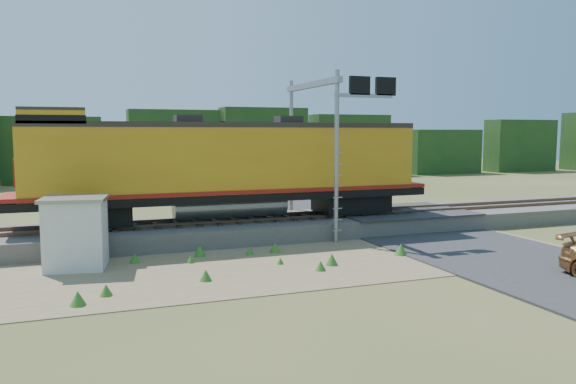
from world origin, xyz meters
name	(u,v)px	position (x,y,z in m)	size (l,w,h in m)	color
ground	(321,262)	(0.00, 0.00, 0.00)	(140.00, 140.00, 0.00)	#475123
ballast	(271,227)	(0.00, 6.00, 0.40)	(70.00, 5.00, 0.80)	slate
rails	(271,217)	(0.00, 6.00, 0.88)	(70.00, 1.54, 0.16)	brown
dirt_shoulder	(267,263)	(-2.00, 0.50, 0.01)	(26.00, 8.00, 0.03)	#8C7754
road	(462,244)	(7.00, 0.74, 0.09)	(7.00, 66.00, 0.86)	#38383A
tree_line_north	(169,151)	(0.00, 38.00, 3.07)	(130.00, 3.00, 6.50)	#1A3C16
weed_clumps	(231,270)	(-3.50, 0.10, 0.00)	(15.00, 6.20, 0.56)	#337220
locomotive	(224,166)	(-2.25, 6.00, 3.40)	(19.16, 2.92, 4.94)	black
shed	(76,232)	(-8.69, 2.28, 1.32)	(2.52, 2.52, 2.62)	silver
signal_gantry	(325,116)	(2.51, 5.32, 5.68)	(3.02, 6.20, 7.62)	gray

